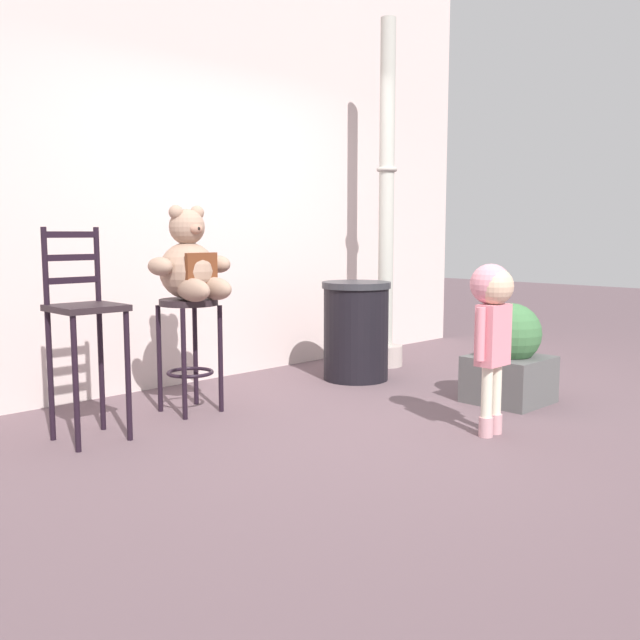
# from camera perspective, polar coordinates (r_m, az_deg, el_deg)

# --- Properties ---
(ground_plane) EXTENTS (24.00, 24.00, 0.00)m
(ground_plane) POSITION_cam_1_polar(r_m,az_deg,el_deg) (4.53, 4.89, -7.93)
(ground_plane) COLOR #624C53
(building_wall) EXTENTS (6.32, 0.30, 3.70)m
(building_wall) POSITION_cam_1_polar(r_m,az_deg,el_deg) (5.84, -9.84, 13.62)
(building_wall) COLOR beige
(building_wall) RESTS_ON ground_plane
(bar_stool_with_teddy) EXTENTS (0.38, 0.38, 0.74)m
(bar_stool_with_teddy) POSITION_cam_1_polar(r_m,az_deg,el_deg) (4.67, -10.46, -0.96)
(bar_stool_with_teddy) COLOR black
(bar_stool_with_teddy) RESTS_ON ground_plane
(teddy_bear) EXTENTS (0.57, 0.51, 0.60)m
(teddy_bear) POSITION_cam_1_polar(r_m,az_deg,el_deg) (4.61, -10.38, 4.36)
(teddy_bear) COLOR #A1806B
(teddy_bear) RESTS_ON bar_stool_with_teddy
(child_walking) EXTENTS (0.32, 0.25, 0.99)m
(child_walking) POSITION_cam_1_polar(r_m,az_deg,el_deg) (4.15, 13.69, 0.66)
(child_walking) COLOR #C99399
(child_walking) RESTS_ON ground_plane
(trash_bin) EXTENTS (0.55, 0.55, 0.78)m
(trash_bin) POSITION_cam_1_polar(r_m,az_deg,el_deg) (5.64, 2.92, -0.85)
(trash_bin) COLOR black
(trash_bin) RESTS_ON ground_plane
(lamppost) EXTENTS (0.31, 0.31, 2.95)m
(lamppost) POSITION_cam_1_polar(r_m,az_deg,el_deg) (6.20, 5.34, 7.09)
(lamppost) COLOR #B1A09A
(lamppost) RESTS_ON ground_plane
(bar_chair_empty) EXTENTS (0.36, 0.36, 1.20)m
(bar_chair_empty) POSITION_cam_1_polar(r_m,az_deg,el_deg) (4.17, -18.40, -0.12)
(bar_chair_empty) COLOR black
(bar_chair_empty) RESTS_ON ground_plane
(planter_with_shrub) EXTENTS (0.49, 0.49, 0.69)m
(planter_with_shrub) POSITION_cam_1_polar(r_m,az_deg,el_deg) (5.05, 14.99, -2.91)
(planter_with_shrub) COLOR #555454
(planter_with_shrub) RESTS_ON ground_plane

